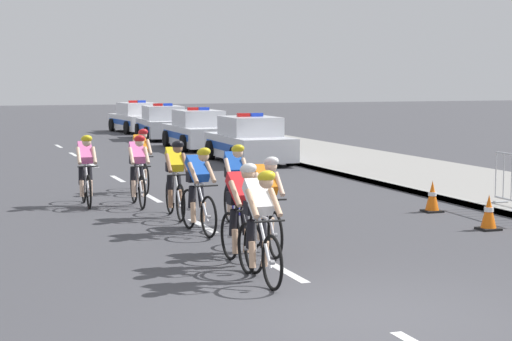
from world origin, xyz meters
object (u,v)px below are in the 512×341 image
(cyclist_second, at_px, (242,213))
(cyclist_sixth, at_px, (175,178))
(cyclist_fourth, at_px, (199,189))
(traffic_cone_near, at_px, (432,197))
(cyclist_fifth, at_px, (235,184))
(police_car_furthest, at_px, (137,119))
(traffic_cone_mid, at_px, (489,213))
(cyclist_ninth, at_px, (141,159))
(cyclist_eighth, at_px, (138,169))
(police_car_nearest, at_px, (249,141))
(police_car_third, at_px, (163,124))
(police_car_second, at_px, (198,131))
(cyclist_lead, at_px, (260,224))
(cyclist_third, at_px, (266,203))
(cyclist_seventh, at_px, (86,169))

(cyclist_second, relative_size, cyclist_sixth, 1.00)
(cyclist_fourth, distance_m, traffic_cone_near, 5.22)
(cyclist_fifth, bearing_deg, cyclist_fourth, -150.30)
(cyclist_sixth, relative_size, police_car_furthest, 0.38)
(cyclist_second, bearing_deg, traffic_cone_mid, 15.12)
(cyclist_ninth, relative_size, traffic_cone_mid, 2.69)
(traffic_cone_mid, bearing_deg, cyclist_fifth, 155.38)
(cyclist_second, xyz_separation_m, cyclist_eighth, (-0.10, 6.40, 0.00))
(cyclist_eighth, height_order, cyclist_ninth, same)
(cyclist_fourth, bearing_deg, traffic_cone_mid, -16.07)
(police_car_nearest, height_order, police_car_third, same)
(cyclist_second, bearing_deg, traffic_cone_near, 33.82)
(cyclist_sixth, bearing_deg, cyclist_fifth, -60.05)
(cyclist_fourth, relative_size, police_car_second, 0.39)
(cyclist_second, distance_m, cyclist_fifth, 3.44)
(police_car_nearest, relative_size, traffic_cone_mid, 6.94)
(cyclist_fifth, xyz_separation_m, police_car_third, (4.32, 22.69, -0.11))
(police_car_third, bearing_deg, police_car_nearest, -90.00)
(cyclist_sixth, bearing_deg, police_car_furthest, 79.19)
(police_car_third, bearing_deg, cyclist_fourth, -102.52)
(cyclist_sixth, bearing_deg, cyclist_lead, -93.40)
(police_car_furthest, bearing_deg, cyclist_fifth, -98.79)
(police_car_second, distance_m, traffic_cone_near, 16.90)
(cyclist_ninth, height_order, traffic_cone_mid, cyclist_ninth)
(cyclist_third, bearing_deg, cyclist_fourth, 104.27)
(police_car_furthest, relative_size, traffic_cone_near, 7.07)
(cyclist_lead, height_order, cyclist_eighth, same)
(cyclist_seventh, xyz_separation_m, police_car_furthest, (6.46, 24.46, -0.11))
(cyclist_sixth, xyz_separation_m, police_car_second, (5.09, 15.85, -0.11))
(cyclist_eighth, bearing_deg, police_car_nearest, 56.53)
(police_car_furthest, bearing_deg, cyclist_ninth, -102.11)
(cyclist_eighth, xyz_separation_m, police_car_second, (5.43, 14.06, -0.11))
(cyclist_lead, bearing_deg, police_car_third, 78.64)
(cyclist_sixth, distance_m, police_car_third, 21.96)
(cyclist_lead, distance_m, police_car_nearest, 16.50)
(cyclist_sixth, height_order, police_car_nearest, police_car_nearest)
(cyclist_sixth, height_order, police_car_third, police_car_third)
(cyclist_ninth, xyz_separation_m, traffic_cone_near, (4.86, -5.01, -0.48))
(cyclist_eighth, height_order, police_car_second, police_car_second)
(cyclist_fifth, distance_m, cyclist_seventh, 4.11)
(cyclist_eighth, xyz_separation_m, police_car_furthest, (5.43, 24.86, -0.11))
(cyclist_fifth, bearing_deg, traffic_cone_near, 3.63)
(cyclist_second, height_order, cyclist_seventh, same)
(cyclist_fifth, distance_m, police_car_nearest, 12.12)
(cyclist_seventh, height_order, cyclist_ninth, same)
(cyclist_seventh, relative_size, police_car_third, 0.38)
(police_car_nearest, height_order, traffic_cone_near, police_car_nearest)
(cyclist_seventh, xyz_separation_m, police_car_third, (6.45, 19.18, -0.11))
(cyclist_third, height_order, cyclist_ninth, same)
(cyclist_seventh, height_order, traffic_cone_mid, cyclist_seventh)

